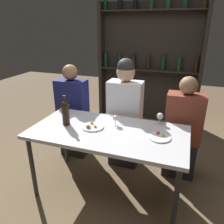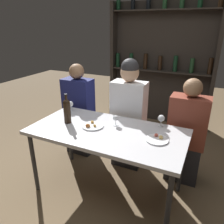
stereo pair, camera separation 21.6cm
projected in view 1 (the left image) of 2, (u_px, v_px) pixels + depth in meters
name	position (u px, v px, depth m)	size (l,w,h in m)	color
ground_plane	(109.00, 190.00, 2.39)	(10.00, 10.00, 0.00)	brown
dining_table	(108.00, 136.00, 2.14)	(1.52, 0.76, 0.73)	silver
wine_rack_wall	(149.00, 60.00, 3.76)	(1.78, 0.21, 2.14)	#28231E
wine_bottle	(65.00, 112.00, 2.19)	(0.07, 0.07, 0.31)	black
wine_glass_0	(160.00, 116.00, 2.23)	(0.07, 0.07, 0.12)	silver
wine_glass_1	(66.00, 106.00, 2.49)	(0.07, 0.07, 0.13)	silver
wine_glass_2	(115.00, 118.00, 2.21)	(0.06, 0.06, 0.11)	silver
food_plate_0	(92.00, 127.00, 2.17)	(0.22, 0.22, 0.05)	silver
food_plate_1	(160.00, 137.00, 1.98)	(0.20, 0.20, 0.04)	white
seated_person_left	(73.00, 115.00, 2.87)	(0.38, 0.22, 1.24)	#26262B
seated_person_center	(125.00, 116.00, 2.62)	(0.40, 0.22, 1.35)	#26262B
seated_person_right	(182.00, 132.00, 2.45)	(0.40, 0.22, 1.19)	#26262B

